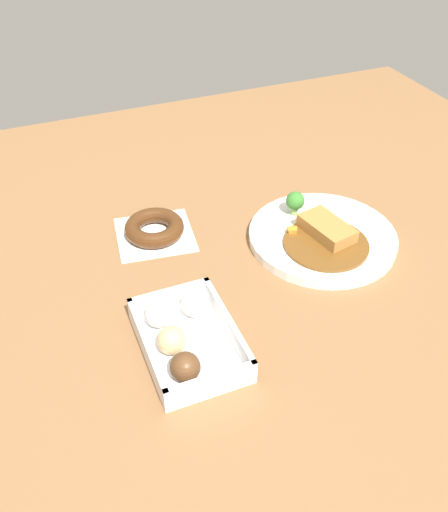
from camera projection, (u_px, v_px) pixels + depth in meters
ground_plane at (269, 298)px, 0.90m from camera, size 1.60×1.60×0.00m
curry_plate at (322, 235)px, 1.01m from camera, size 0.27×0.27×0.07m
donut_box at (184, 338)px, 0.80m from camera, size 0.19×0.13×0.05m
chocolate_ring_donut at (154, 228)px, 1.02m from camera, size 0.16×0.16×0.03m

